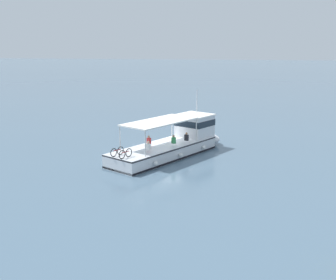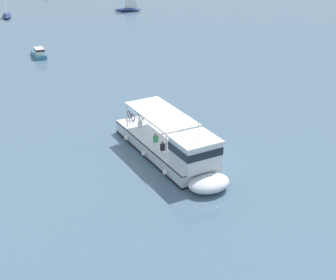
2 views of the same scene
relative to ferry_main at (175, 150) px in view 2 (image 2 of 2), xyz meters
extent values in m
plane|color=slate|center=(0.87, -0.82, -1.02)|extent=(400.00, 400.00, 0.00)
cube|color=silver|center=(0.82, 1.39, -0.47)|extent=(8.23, 10.93, 1.10)
ellipsoid|color=silver|center=(-2.32, -3.95, -0.47)|extent=(3.65, 3.39, 1.01)
cube|color=black|center=(0.82, 1.39, -0.92)|extent=(8.27, 10.95, 0.16)
cube|color=#2D2D33|center=(0.82, 1.39, 0.00)|extent=(8.28, 10.96, 0.10)
cube|color=silver|center=(-1.41, -2.40, 1.03)|extent=(3.66, 3.62, 1.90)
cube|color=#19232D|center=(-1.41, -2.40, 1.37)|extent=(3.74, 3.69, 0.56)
cube|color=white|center=(-1.41, -2.40, 2.04)|extent=(3.88, 3.84, 0.12)
cube|color=white|center=(1.05, 1.78, 2.13)|extent=(5.93, 7.27, 0.10)
cylinder|color=silver|center=(0.58, -1.71, 1.08)|extent=(0.08, 0.08, 2.00)
cylinder|color=silver|center=(-1.77, -0.33, 1.08)|extent=(0.08, 0.08, 2.00)
cylinder|color=silver|center=(3.87, 3.89, 1.08)|extent=(0.08, 0.08, 2.00)
cylinder|color=silver|center=(1.53, 5.27, 1.08)|extent=(0.08, 0.08, 2.00)
cylinder|color=silver|center=(-1.56, -2.66, 3.20)|extent=(0.06, 0.06, 2.20)
sphere|color=white|center=(-2.43, -0.64, -0.52)|extent=(0.36, 0.36, 0.36)
sphere|color=white|center=(-0.76, 2.21, -0.52)|extent=(0.36, 0.36, 0.36)
sphere|color=white|center=(0.81, 4.88, -0.52)|extent=(0.36, 0.36, 0.36)
torus|color=black|center=(3.52, 5.08, 0.41)|extent=(0.39, 0.60, 0.66)
torus|color=black|center=(3.87, 5.69, 0.41)|extent=(0.39, 0.60, 0.66)
cylinder|color=maroon|center=(3.69, 5.39, 0.53)|extent=(0.41, 0.63, 0.06)
torus|color=black|center=(2.74, 5.54, 0.41)|extent=(0.39, 0.60, 0.66)
torus|color=black|center=(3.10, 6.14, 0.41)|extent=(0.39, 0.60, 0.66)
cylinder|color=maroon|center=(2.92, 5.84, 0.53)|extent=(0.41, 0.63, 0.06)
cube|color=white|center=(1.56, 4.05, 0.54)|extent=(0.39, 0.35, 0.52)
sphere|color=beige|center=(1.56, 4.05, 0.91)|extent=(0.20, 0.20, 0.20)
cube|color=red|center=(1.91, 2.13, 0.54)|extent=(0.39, 0.35, 0.52)
sphere|color=tan|center=(1.91, 2.13, 0.91)|extent=(0.20, 0.20, 0.20)
cube|color=#338C4C|center=(-0.07, 1.58, 0.54)|extent=(0.39, 0.35, 0.52)
sphere|color=#9E7051|center=(-0.07, 1.58, 0.91)|extent=(0.20, 0.20, 0.20)
cube|color=black|center=(-1.01, 0.42, 0.54)|extent=(0.39, 0.35, 0.52)
sphere|color=#9E7051|center=(-1.01, 0.42, 0.91)|extent=(0.20, 0.20, 0.20)
cube|color=teal|center=(15.96, 28.85, -0.74)|extent=(3.11, 3.70, 0.56)
cube|color=white|center=(15.60, 28.34, -0.11)|extent=(1.78, 1.92, 0.70)
cube|color=#19232D|center=(15.60, 28.34, 0.07)|extent=(1.80, 1.94, 0.28)
ellipsoid|color=navy|center=(31.35, 50.95, -0.72)|extent=(4.31, 4.45, 0.60)
pyramid|color=white|center=(31.00, 50.53, 1.67)|extent=(1.21, 1.28, 4.08)
ellipsoid|color=navy|center=(46.12, 36.16, -0.72)|extent=(4.10, 4.62, 0.60)
camera|label=1|loc=(-4.97, 34.69, 8.50)|focal=44.37mm
camera|label=2|loc=(-28.30, -16.14, 16.18)|focal=53.19mm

